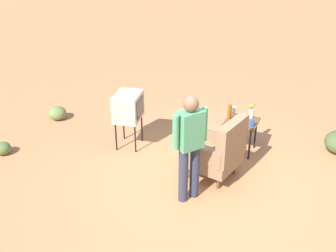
% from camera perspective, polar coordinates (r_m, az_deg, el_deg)
% --- Properties ---
extents(ground_plane, '(60.00, 60.00, 0.00)m').
position_cam_1_polar(ground_plane, '(6.38, 6.05, -8.05)').
color(ground_plane, '#C17A4C').
extents(armchair, '(0.91, 0.92, 1.06)m').
position_cam_1_polar(armchair, '(6.24, 7.36, -3.54)').
color(armchair, brown).
rests_on(armchair, ground).
extents(side_table, '(0.56, 0.56, 0.60)m').
position_cam_1_polar(side_table, '(7.07, 10.59, 0.08)').
color(side_table, black).
rests_on(side_table, ground).
extents(tv_on_stand, '(0.68, 0.55, 1.03)m').
position_cam_1_polar(tv_on_stand, '(7.05, -5.80, 2.78)').
color(tv_on_stand, black).
rests_on(tv_on_stand, ground).
extents(person_standing, '(0.49, 0.38, 1.64)m').
position_cam_1_polar(person_standing, '(5.51, 3.19, -2.44)').
color(person_standing, '#2D3347').
rests_on(person_standing, ground).
extents(soda_can_blue, '(0.07, 0.07, 0.12)m').
position_cam_1_polar(soda_can_blue, '(6.85, 12.13, 0.41)').
color(soda_can_blue, blue).
rests_on(soda_can_blue, side_table).
extents(soda_can_red, '(0.07, 0.07, 0.12)m').
position_cam_1_polar(soda_can_red, '(6.93, 9.45, 0.97)').
color(soda_can_red, red).
rests_on(soda_can_red, side_table).
extents(bottle_tall_amber, '(0.07, 0.07, 0.30)m').
position_cam_1_polar(bottle_tall_amber, '(6.96, 8.92, 1.93)').
color(bottle_tall_amber, brown).
rests_on(bottle_tall_amber, side_table).
extents(bottle_short_clear, '(0.06, 0.06, 0.20)m').
position_cam_1_polar(bottle_short_clear, '(7.11, 9.55, 2.01)').
color(bottle_short_clear, silver).
rests_on(bottle_short_clear, side_table).
extents(flower_vase, '(0.14, 0.10, 0.27)m').
position_cam_1_polar(flower_vase, '(7.13, 12.01, 2.28)').
color(flower_vase, silver).
rests_on(flower_vase, side_table).
extents(shrub_mid, '(0.30, 0.30, 0.23)m').
position_cam_1_polar(shrub_mid, '(7.63, -22.90, -3.01)').
color(shrub_mid, '#516B38').
rests_on(shrub_mid, ground).
extents(shrub_far, '(0.38, 0.38, 0.29)m').
position_cam_1_polar(shrub_far, '(8.64, -15.77, 1.82)').
color(shrub_far, olive).
rests_on(shrub_far, ground).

